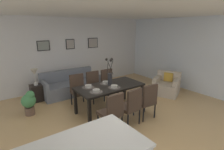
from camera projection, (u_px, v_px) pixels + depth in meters
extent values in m
plane|color=tan|center=(115.00, 123.00, 4.14)|extent=(9.00, 9.00, 0.00)
cube|color=silver|center=(63.00, 54.00, 6.34)|extent=(9.00, 0.10, 2.60)
cube|color=white|center=(190.00, 55.00, 6.16)|extent=(0.10, 6.30, 2.60)
cube|color=white|center=(105.00, 9.00, 3.75)|extent=(9.00, 7.20, 0.08)
cube|color=black|center=(110.00, 86.00, 4.60)|extent=(1.80, 0.89, 0.05)
cube|color=black|center=(124.00, 89.00, 5.47)|extent=(0.07, 0.07, 0.69)
cube|color=black|center=(75.00, 102.00, 4.53)|extent=(0.07, 0.07, 0.69)
cube|color=black|center=(142.00, 97.00, 4.87)|extent=(0.07, 0.07, 0.69)
cube|color=black|center=(89.00, 113.00, 3.92)|extent=(0.07, 0.07, 0.69)
cube|color=#3D2D23|center=(110.00, 113.00, 3.77)|extent=(0.45, 0.45, 0.08)
cube|color=#3D2D23|center=(115.00, 105.00, 3.56)|extent=(0.42, 0.07, 0.48)
cylinder|color=black|center=(112.00, 116.00, 4.09)|extent=(0.04, 0.04, 0.38)
cylinder|color=black|center=(98.00, 122.00, 3.87)|extent=(0.04, 0.04, 0.38)
cylinder|color=black|center=(122.00, 123.00, 3.80)|extent=(0.04, 0.04, 0.38)
cylinder|color=black|center=(108.00, 129.00, 3.58)|extent=(0.04, 0.04, 0.38)
cube|color=#3D2D23|center=(80.00, 92.00, 4.99)|extent=(0.47, 0.47, 0.08)
cube|color=#3D2D23|center=(77.00, 82.00, 5.08)|extent=(0.42, 0.09, 0.48)
cylinder|color=black|center=(76.00, 103.00, 4.80)|extent=(0.04, 0.04, 0.38)
cylinder|color=black|center=(88.00, 100.00, 4.99)|extent=(0.04, 0.04, 0.38)
cylinder|color=black|center=(72.00, 99.00, 5.11)|extent=(0.04, 0.04, 0.38)
cylinder|color=black|center=(83.00, 96.00, 5.31)|extent=(0.04, 0.04, 0.38)
cube|color=#3D2D23|center=(128.00, 107.00, 4.05)|extent=(0.46, 0.46, 0.08)
cube|color=#3D2D23|center=(135.00, 100.00, 3.84)|extent=(0.42, 0.08, 0.48)
cylinder|color=black|center=(128.00, 111.00, 4.37)|extent=(0.04, 0.04, 0.38)
cylinder|color=black|center=(117.00, 115.00, 4.14)|extent=(0.04, 0.04, 0.38)
cylinder|color=black|center=(139.00, 117.00, 4.09)|extent=(0.04, 0.04, 0.38)
cylinder|color=black|center=(128.00, 122.00, 3.86)|extent=(0.04, 0.04, 0.38)
cube|color=#3D2D23|center=(96.00, 88.00, 5.32)|extent=(0.45, 0.45, 0.08)
cube|color=#3D2D23|center=(93.00, 79.00, 5.40)|extent=(0.42, 0.07, 0.48)
cylinder|color=black|center=(94.00, 98.00, 5.13)|extent=(0.04, 0.04, 0.38)
cylinder|color=black|center=(104.00, 96.00, 5.34)|extent=(0.04, 0.04, 0.38)
cylinder|color=black|center=(88.00, 95.00, 5.43)|extent=(0.04, 0.04, 0.38)
cylinder|color=black|center=(98.00, 92.00, 5.64)|extent=(0.04, 0.04, 0.38)
cube|color=#3D2D23|center=(144.00, 102.00, 4.36)|extent=(0.47, 0.47, 0.08)
cube|color=#3D2D23|center=(150.00, 95.00, 4.13)|extent=(0.42, 0.09, 0.48)
cylinder|color=black|center=(145.00, 105.00, 4.67)|extent=(0.04, 0.04, 0.38)
cylinder|color=black|center=(134.00, 109.00, 4.48)|extent=(0.04, 0.04, 0.38)
cylinder|color=black|center=(155.00, 111.00, 4.36)|extent=(0.04, 0.04, 0.38)
cylinder|color=black|center=(143.00, 115.00, 4.17)|extent=(0.04, 0.04, 0.38)
cube|color=#3D2D23|center=(110.00, 85.00, 5.61)|extent=(0.44, 0.44, 0.08)
cube|color=#3D2D23|center=(107.00, 76.00, 5.68)|extent=(0.42, 0.06, 0.48)
cylinder|color=black|center=(108.00, 95.00, 5.41)|extent=(0.04, 0.04, 0.38)
cylinder|color=black|center=(118.00, 92.00, 5.62)|extent=(0.04, 0.04, 0.38)
cylinder|color=black|center=(102.00, 91.00, 5.71)|extent=(0.04, 0.04, 0.38)
cylinder|color=black|center=(111.00, 89.00, 5.92)|extent=(0.04, 0.04, 0.38)
cylinder|color=#232326|center=(110.00, 79.00, 4.55)|extent=(0.11, 0.11, 0.34)
cylinder|color=black|center=(111.00, 67.00, 4.50)|extent=(0.05, 0.12, 0.37)
sphere|color=black|center=(112.00, 59.00, 4.47)|extent=(0.07, 0.07, 0.07)
cylinder|color=black|center=(108.00, 67.00, 4.48)|extent=(0.08, 0.05, 0.38)
sphere|color=black|center=(107.00, 60.00, 4.44)|extent=(0.07, 0.07, 0.07)
cylinder|color=black|center=(110.00, 68.00, 4.40)|extent=(0.15, 0.06, 0.36)
sphere|color=black|center=(111.00, 60.00, 4.32)|extent=(0.07, 0.07, 0.07)
cylinder|color=#4C4742|center=(96.00, 92.00, 4.13)|extent=(0.32, 0.32, 0.01)
cylinder|color=#B2ADA3|center=(96.00, 91.00, 4.12)|extent=(0.17, 0.17, 0.06)
cylinder|color=gray|center=(96.00, 90.00, 4.12)|extent=(0.13, 0.13, 0.04)
cylinder|color=#4C4742|center=(88.00, 87.00, 4.45)|extent=(0.32, 0.32, 0.01)
cylinder|color=#B2ADA3|center=(88.00, 86.00, 4.44)|extent=(0.17, 0.17, 0.06)
cylinder|color=gray|center=(88.00, 86.00, 4.43)|extent=(0.13, 0.13, 0.04)
cylinder|color=#4C4742|center=(114.00, 87.00, 4.43)|extent=(0.32, 0.32, 0.01)
cylinder|color=#B2ADA3|center=(114.00, 86.00, 4.43)|extent=(0.17, 0.17, 0.06)
cylinder|color=gray|center=(114.00, 86.00, 4.42)|extent=(0.13, 0.13, 0.04)
cylinder|color=#4C4742|center=(106.00, 83.00, 4.75)|extent=(0.32, 0.32, 0.01)
cylinder|color=#B2ADA3|center=(106.00, 82.00, 4.74)|extent=(0.17, 0.17, 0.06)
cylinder|color=gray|center=(106.00, 82.00, 4.74)|extent=(0.13, 0.13, 0.04)
cube|color=slate|center=(71.00, 88.00, 5.96)|extent=(1.90, 0.84, 0.42)
cube|color=slate|center=(67.00, 75.00, 6.12)|extent=(1.90, 0.16, 0.38)
cube|color=slate|center=(94.00, 75.00, 6.38)|extent=(0.10, 0.84, 0.20)
cube|color=slate|center=(44.00, 84.00, 5.37)|extent=(0.10, 0.84, 0.20)
cube|color=black|center=(37.00, 93.00, 5.38)|extent=(0.36, 0.36, 0.52)
cylinder|color=beige|center=(36.00, 84.00, 5.30)|extent=(0.12, 0.12, 0.08)
cylinder|color=beige|center=(35.00, 78.00, 5.25)|extent=(0.02, 0.02, 0.30)
cone|color=beige|center=(34.00, 72.00, 5.20)|extent=(0.22, 0.22, 0.18)
cube|color=#B7A893|center=(166.00, 88.00, 5.94)|extent=(1.06, 1.06, 0.40)
cube|color=#B7A893|center=(169.00, 76.00, 6.11)|extent=(0.47, 0.80, 0.35)
cube|color=#B7A893|center=(177.00, 82.00, 5.69)|extent=(0.68, 0.41, 0.18)
cube|color=#B7A893|center=(157.00, 79.00, 6.01)|extent=(0.68, 0.41, 0.18)
cube|color=gold|center=(168.00, 77.00, 6.03)|extent=(0.20, 0.31, 0.30)
cube|color=silver|center=(85.00, 148.00, 1.97)|extent=(1.42, 0.89, 0.04)
cube|color=black|center=(43.00, 46.00, 5.81)|extent=(0.42, 0.02, 0.34)
cube|color=gray|center=(44.00, 46.00, 5.80)|extent=(0.37, 0.01, 0.29)
cube|color=black|center=(70.00, 44.00, 6.35)|extent=(0.33, 0.02, 0.37)
cube|color=#9E9389|center=(70.00, 44.00, 6.34)|extent=(0.28, 0.01, 0.32)
cube|color=black|center=(93.00, 43.00, 6.89)|extent=(0.43, 0.02, 0.39)
cube|color=#9E9389|center=(93.00, 43.00, 6.88)|extent=(0.38, 0.01, 0.34)
cylinder|color=brown|center=(30.00, 111.00, 4.54)|extent=(0.24, 0.24, 0.22)
sphere|color=#42844C|center=(29.00, 101.00, 4.46)|extent=(0.36, 0.36, 0.36)
sphere|color=#42844C|center=(30.00, 95.00, 4.42)|extent=(0.22, 0.22, 0.22)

